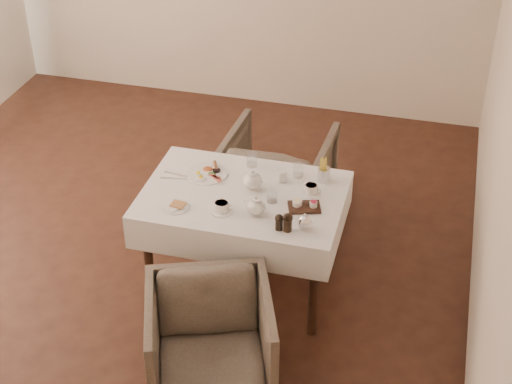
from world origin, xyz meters
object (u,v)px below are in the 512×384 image
at_px(table, 243,209).
at_px(armchair_far, 278,176).
at_px(teapot_centre, 253,179).
at_px(armchair_near, 210,342).
at_px(breakfast_plate, 208,173).

bearing_deg(table, armchair_far, 88.18).
height_order(table, teapot_centre, teapot_centre).
bearing_deg(armchair_near, armchair_far, 70.12).
xyz_separation_m(table, breakfast_plate, (-0.29, 0.16, 0.13)).
distance_m(table, teapot_centre, 0.20).
bearing_deg(breakfast_plate, table, -26.86).
bearing_deg(teapot_centre, breakfast_plate, 177.91).
bearing_deg(table, breakfast_plate, 150.51).
bearing_deg(breakfast_plate, teapot_centre, -12.37).
relative_size(armchair_far, breakfast_plate, 2.86).
bearing_deg(armchair_far, teapot_centre, 93.96).
height_order(table, armchair_near, table).
relative_size(table, armchair_near, 1.77).
bearing_deg(armchair_far, table, 91.03).
bearing_deg(armchair_near, breakfast_plate, 87.00).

